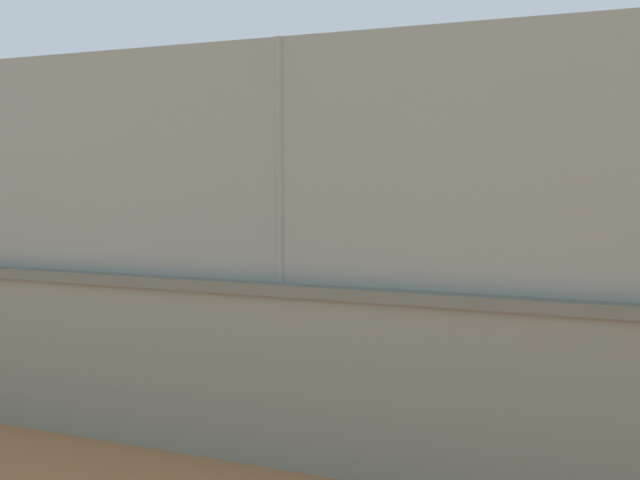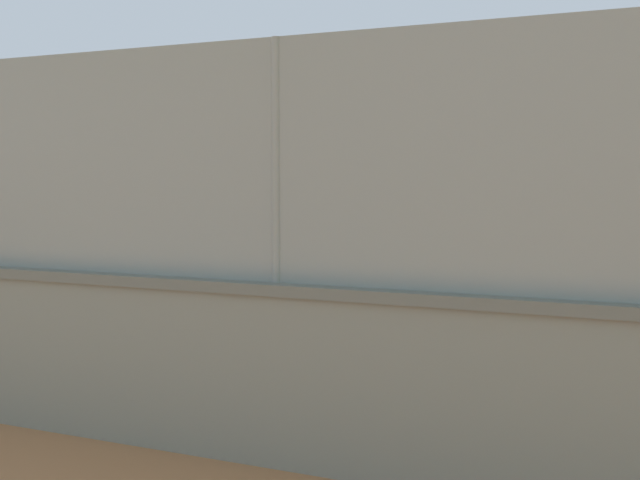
{
  "view_description": "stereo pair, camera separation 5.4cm",
  "coord_description": "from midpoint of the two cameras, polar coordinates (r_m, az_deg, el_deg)",
  "views": [
    {
      "loc": [
        -6.99,
        16.71,
        2.02
      ],
      "look_at": [
        -1.74,
        6.35,
        1.19
      ],
      "focal_mm": 48.06,
      "sensor_mm": 36.0,
      "label": 1
    },
    {
      "loc": [
        -7.04,
        16.68,
        2.02
      ],
      "look_at": [
        -1.74,
        6.35,
        1.19
      ],
      "focal_mm": 48.06,
      "sensor_mm": 36.0,
      "label": 2
    }
  ],
  "objects": [
    {
      "name": "ground_plane",
      "position": [
        18.22,
        4.36,
        -2.28
      ],
      "size": [
        260.0,
        260.0,
        0.0
      ],
      "primitive_type": "plane",
      "color": "#A36B42"
    },
    {
      "name": "courtside_bench",
      "position": [
        8.11,
        -4.69,
        -6.99
      ],
      "size": [
        1.61,
        0.42,
        0.87
      ],
      "color": "gray",
      "rests_on": "ground_plane"
    },
    {
      "name": "perimeter_wall",
      "position": [
        7.07,
        -14.77,
        -7.17
      ],
      "size": [
        23.97,
        1.01,
        1.29
      ],
      "color": "gray",
      "rests_on": "ground_plane"
    },
    {
      "name": "player_crossing_court",
      "position": [
        20.96,
        -10.7,
        0.86
      ],
      "size": [
        0.7,
        1.19,
        1.48
      ],
      "color": "black",
      "rests_on": "ground_plane"
    },
    {
      "name": "fence_panel_on_wall",
      "position": [
        6.94,
        -15.0,
        5.0
      ],
      "size": [
        23.55,
        0.72,
        1.7
      ],
      "color": "gray",
      "rests_on": "perimeter_wall"
    },
    {
      "name": "sports_ball",
      "position": [
        9.32,
        11.47,
        -8.09
      ],
      "size": [
        0.13,
        0.13,
        0.13
      ],
      "primitive_type": "sphere",
      "color": "orange",
      "rests_on": "ground_plane"
    },
    {
      "name": "player_at_service_line",
      "position": [
        11.3,
        14.01,
        -1.66
      ],
      "size": [
        1.16,
        0.75,
        1.55
      ],
      "color": "#B2B2B2",
      "rests_on": "ground_plane"
    }
  ]
}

